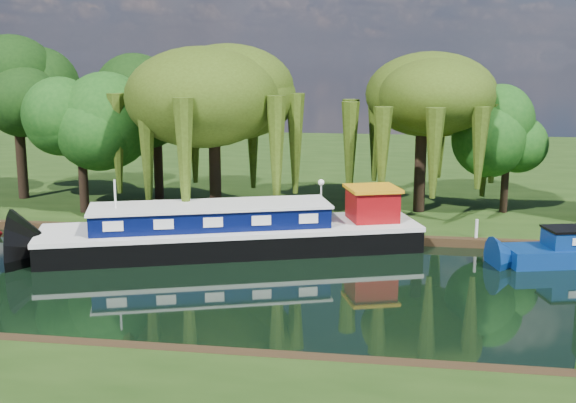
# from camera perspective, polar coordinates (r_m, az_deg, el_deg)

# --- Properties ---
(ground) EXTENTS (120.00, 120.00, 0.00)m
(ground) POSITION_cam_1_polar(r_m,az_deg,el_deg) (31.67, -0.44, -6.74)
(ground) COLOR black
(far_bank) EXTENTS (120.00, 52.00, 0.45)m
(far_bank) POSITION_cam_1_polar(r_m,az_deg,el_deg) (64.61, 4.50, 2.78)
(far_bank) COLOR #19320D
(far_bank) RESTS_ON ground
(dutch_barge) EXTENTS (19.66, 10.43, 4.07)m
(dutch_barge) POSITION_cam_1_polar(r_m,az_deg,el_deg) (37.20, -4.20, -2.40)
(dutch_barge) COLOR black
(dutch_barge) RESTS_ON ground
(willow_left) EXTENTS (8.05, 8.05, 9.65)m
(willow_left) POSITION_cam_1_polar(r_m,az_deg,el_deg) (42.73, -5.90, 8.11)
(willow_left) COLOR black
(willow_left) RESTS_ON far_bank
(willow_right) EXTENTS (7.24, 7.24, 8.82)m
(willow_right) POSITION_cam_1_polar(r_m,az_deg,el_deg) (44.57, 10.57, 7.37)
(willow_right) COLOR black
(willow_right) RESTS_ON far_bank
(tree_far_left) EXTENTS (5.09, 5.09, 8.20)m
(tree_far_left) POSITION_cam_1_polar(r_m,az_deg,el_deg) (45.44, -16.11, 6.16)
(tree_far_left) COLOR black
(tree_far_left) RESTS_ON far_bank
(tree_far_back) EXTENTS (5.78, 5.78, 9.73)m
(tree_far_back) POSITION_cam_1_polar(r_m,az_deg,el_deg) (51.30, -20.63, 7.72)
(tree_far_back) COLOR black
(tree_far_back) RESTS_ON far_bank
(tree_far_mid) EXTENTS (5.36, 5.36, 8.77)m
(tree_far_mid) POSITION_cam_1_polar(r_m,az_deg,el_deg) (48.68, -10.37, 7.24)
(tree_far_mid) COLOR black
(tree_far_mid) RESTS_ON far_bank
(tree_far_right) EXTENTS (4.08, 4.08, 6.68)m
(tree_far_right) POSITION_cam_1_polar(r_m,az_deg,el_deg) (45.67, 16.96, 4.86)
(tree_far_right) COLOR black
(tree_far_right) RESTS_ON far_bank
(lamppost) EXTENTS (0.36, 0.36, 2.56)m
(lamppost) POSITION_cam_1_polar(r_m,az_deg,el_deg) (41.12, 2.63, 0.95)
(lamppost) COLOR silver
(lamppost) RESTS_ON far_bank
(mooring_posts) EXTENTS (19.16, 0.16, 1.00)m
(mooring_posts) POSITION_cam_1_polar(r_m,az_deg,el_deg) (39.50, 0.83, -1.65)
(mooring_posts) COLOR silver
(mooring_posts) RESTS_ON far_bank
(reeds_near) EXTENTS (33.70, 1.50, 1.10)m
(reeds_near) POSITION_cam_1_polar(r_m,az_deg,el_deg) (24.07, 13.15, -11.67)
(reeds_near) COLOR #1A4412
(reeds_near) RESTS_ON ground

